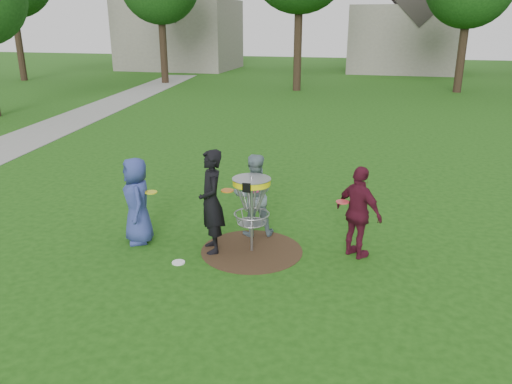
% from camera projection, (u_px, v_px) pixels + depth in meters
% --- Properties ---
extents(ground, '(100.00, 100.00, 0.00)m').
position_uv_depth(ground, '(252.00, 251.00, 8.83)').
color(ground, '#19470F').
rests_on(ground, ground).
extents(dirt_patch, '(1.80, 1.80, 0.01)m').
position_uv_depth(dirt_patch, '(252.00, 250.00, 8.83)').
color(dirt_patch, '#47331E').
rests_on(dirt_patch, ground).
extents(concrete_path, '(7.75, 39.92, 0.02)m').
position_uv_depth(concrete_path, '(47.00, 130.00, 18.51)').
color(concrete_path, '#9E9E99').
rests_on(concrete_path, ground).
extents(player_blue, '(0.85, 0.93, 1.59)m').
position_uv_depth(player_blue, '(137.00, 201.00, 8.96)').
color(player_blue, navy).
rests_on(player_blue, ground).
extents(player_black, '(0.71, 0.80, 1.83)m').
position_uv_depth(player_black, '(211.00, 202.00, 8.55)').
color(player_black, black).
rests_on(player_black, ground).
extents(player_grey, '(0.91, 0.81, 1.57)m').
position_uv_depth(player_grey, '(254.00, 195.00, 9.27)').
color(player_grey, slate).
rests_on(player_grey, ground).
extents(player_maroon, '(0.98, 0.88, 1.60)m').
position_uv_depth(player_maroon, '(359.00, 213.00, 8.38)').
color(player_maroon, '#521224').
rests_on(player_maroon, ground).
extents(disc_on_grass, '(0.22, 0.22, 0.02)m').
position_uv_depth(disc_on_grass, '(178.00, 262.00, 8.38)').
color(disc_on_grass, white).
rests_on(disc_on_grass, ground).
extents(disc_golf_basket, '(0.66, 0.67, 1.38)m').
position_uv_depth(disc_golf_basket, '(252.00, 196.00, 8.50)').
color(disc_golf_basket, '#9EA0A5').
rests_on(disc_golf_basket, ground).
extents(held_discs, '(3.56, 0.78, 0.18)m').
position_uv_depth(held_discs, '(242.00, 194.00, 8.66)').
color(held_discs, yellow).
rests_on(held_discs, ground).
extents(house_row, '(44.50, 10.65, 11.62)m').
position_uv_depth(house_row, '(430.00, 17.00, 36.64)').
color(house_row, gray).
rests_on(house_row, ground).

